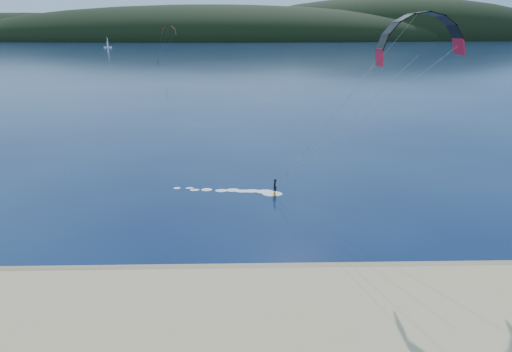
# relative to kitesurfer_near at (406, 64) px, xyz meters

# --- Properties ---
(ground) EXTENTS (1800.00, 1800.00, 0.00)m
(ground) POSITION_rel_kitesurfer_near_xyz_m (-16.17, -13.43, -12.83)
(ground) COLOR #071336
(ground) RESTS_ON ground
(wet_sand) EXTENTS (220.00, 2.50, 0.10)m
(wet_sand) POSITION_rel_kitesurfer_near_xyz_m (-16.17, -8.93, -12.78)
(wet_sand) COLOR #7F644A
(wet_sand) RESTS_ON ground
(headland) EXTENTS (1200.00, 310.00, 140.00)m
(headland) POSITION_rel_kitesurfer_near_xyz_m (-15.54, 731.85, -12.83)
(headland) COLOR black
(headland) RESTS_ON ground
(kitesurfer_near) EXTENTS (24.33, 8.87, 17.00)m
(kitesurfer_near) POSITION_rel_kitesurfer_near_xyz_m (0.00, 0.00, 0.00)
(kitesurfer_near) COLOR yellow
(kitesurfer_near) RESTS_ON ground
(kitesurfer_far) EXTENTS (11.41, 8.06, 16.54)m
(kitesurfer_far) POSITION_rel_kitesurfer_near_xyz_m (-49.39, 183.51, 1.15)
(kitesurfer_far) COLOR yellow
(kitesurfer_far) RESTS_ON ground
(sailboat) EXTENTS (7.05, 4.64, 10.23)m
(sailboat) POSITION_rel_kitesurfer_near_xyz_m (-142.21, 388.12, -12.08)
(sailboat) COLOR white
(sailboat) RESTS_ON ground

